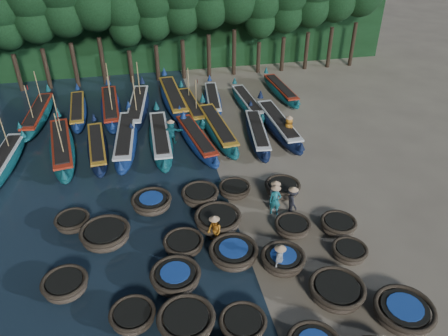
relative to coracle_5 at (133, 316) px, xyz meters
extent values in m
plane|color=gray|center=(5.39, 5.73, -0.37)|extent=(120.00, 120.00, 0.00)
cube|color=black|center=(5.39, 29.23, 4.63)|extent=(40.00, 3.00, 10.00)
ellipsoid|color=#4E4231|center=(0.00, 0.00, -0.08)|extent=(2.00, 2.00, 0.57)
torus|color=#342B1E|center=(0.00, 0.00, 0.19)|extent=(1.85, 1.85, 0.17)
cylinder|color=black|center=(0.00, 0.00, 0.22)|extent=(1.40, 1.40, 0.05)
ellipsoid|color=#4E4231|center=(2.01, -0.77, 0.00)|extent=(2.34, 2.34, 0.74)
torus|color=#342B1E|center=(2.01, -0.77, 0.35)|extent=(2.29, 2.29, 0.22)
cylinder|color=black|center=(2.01, -0.77, 0.40)|extent=(1.73, 1.73, 0.07)
ellipsoid|color=#4E4231|center=(4.13, -1.25, -0.08)|extent=(1.89, 1.89, 0.58)
torus|color=#342B1E|center=(4.13, -1.25, 0.19)|extent=(1.88, 1.88, 0.17)
cylinder|color=black|center=(4.13, -1.25, 0.23)|extent=(1.43, 1.43, 0.05)
ellipsoid|color=#4E4231|center=(8.31, -0.55, -0.02)|extent=(2.84, 2.84, 0.69)
torus|color=#342B1E|center=(8.31, -0.55, 0.30)|extent=(2.36, 2.36, 0.21)
cylinder|color=black|center=(8.31, -0.55, 0.34)|extent=(1.80, 1.80, 0.06)
ellipsoid|color=#4E4231|center=(10.42, -2.10, -0.02)|extent=(2.99, 2.99, 0.70)
torus|color=#342B1E|center=(10.42, -2.10, 0.31)|extent=(2.42, 2.42, 0.21)
cylinder|color=black|center=(10.42, -2.10, 0.35)|extent=(1.85, 1.85, 0.06)
cylinder|color=#1A4093|center=(10.42, -2.10, 0.40)|extent=(1.42, 1.42, 0.04)
ellipsoid|color=#4E4231|center=(-2.71, 2.13, -0.03)|extent=(2.39, 2.39, 0.68)
torus|color=#342B1E|center=(-2.71, 2.13, 0.29)|extent=(1.97, 1.97, 0.21)
cylinder|color=black|center=(-2.71, 2.13, 0.34)|extent=(1.48, 1.48, 0.06)
ellipsoid|color=#4E4231|center=(1.88, 1.59, -0.02)|extent=(2.53, 2.53, 0.69)
torus|color=#342B1E|center=(1.88, 1.59, 0.30)|extent=(2.21, 2.21, 0.21)
cylinder|color=black|center=(1.88, 1.59, 0.35)|extent=(1.68, 1.68, 0.06)
cylinder|color=#1A4093|center=(1.88, 1.59, 0.39)|extent=(1.29, 1.29, 0.04)
ellipsoid|color=#4E4231|center=(4.63, 2.48, -0.01)|extent=(2.15, 2.15, 0.72)
torus|color=#342B1E|center=(4.63, 2.48, 0.33)|extent=(2.28, 2.28, 0.22)
cylinder|color=black|center=(4.63, 2.48, 0.37)|extent=(1.73, 1.73, 0.07)
cylinder|color=#1A4093|center=(4.63, 2.48, 0.42)|extent=(1.33, 1.33, 0.04)
ellipsoid|color=#4E4231|center=(6.69, 1.59, -0.01)|extent=(2.21, 2.21, 0.71)
torus|color=#342B1E|center=(6.69, 1.59, 0.33)|extent=(2.05, 2.05, 0.22)
cylinder|color=black|center=(6.69, 1.59, 0.37)|extent=(1.54, 1.54, 0.06)
cylinder|color=#1A4093|center=(6.69, 1.59, 0.41)|extent=(1.18, 1.18, 0.04)
ellipsoid|color=#4E4231|center=(9.88, 1.52, -0.07)|extent=(1.83, 1.83, 0.60)
torus|color=#342B1E|center=(9.88, 1.52, 0.21)|extent=(1.66, 1.66, 0.18)
cylinder|color=black|center=(9.88, 1.52, 0.25)|extent=(1.24, 1.24, 0.05)
ellipsoid|color=#4E4231|center=(-1.10, 4.98, 0.00)|extent=(2.94, 2.94, 0.74)
torus|color=#342B1E|center=(-1.10, 4.98, 0.35)|extent=(2.43, 2.43, 0.22)
cylinder|color=black|center=(-1.10, 4.98, 0.40)|extent=(1.85, 1.85, 0.07)
ellipsoid|color=#4E4231|center=(2.49, 3.67, -0.08)|extent=(2.18, 2.18, 0.57)
torus|color=#342B1E|center=(2.49, 3.67, 0.19)|extent=(1.94, 1.94, 0.17)
cylinder|color=black|center=(2.49, 3.67, 0.23)|extent=(1.48, 1.48, 0.05)
ellipsoid|color=#4E4231|center=(4.40, 4.91, 0.01)|extent=(2.66, 2.66, 0.75)
torus|color=#342B1E|center=(4.40, 4.91, 0.36)|extent=(2.39, 2.39, 0.23)
cylinder|color=black|center=(4.40, 4.91, 0.41)|extent=(1.82, 1.82, 0.07)
ellipsoid|color=#4E4231|center=(7.93, 3.76, -0.07)|extent=(1.77, 1.77, 0.59)
torus|color=#342B1E|center=(7.93, 3.76, 0.20)|extent=(1.81, 1.81, 0.18)
cylinder|color=black|center=(7.93, 3.76, 0.24)|extent=(1.37, 1.37, 0.05)
ellipsoid|color=#4E4231|center=(10.17, 3.37, -0.05)|extent=(2.10, 2.10, 0.63)
torus|color=#342B1E|center=(10.17, 3.37, 0.25)|extent=(1.81, 1.81, 0.19)
cylinder|color=black|center=(10.17, 3.37, 0.28)|extent=(1.36, 1.36, 0.06)
ellipsoid|color=#4E4231|center=(-2.73, 6.42, -0.06)|extent=(2.01, 2.01, 0.61)
torus|color=#342B1E|center=(-2.73, 6.42, 0.23)|extent=(1.75, 1.75, 0.18)
cylinder|color=black|center=(-2.73, 6.42, 0.26)|extent=(1.32, 1.32, 0.06)
ellipsoid|color=#4E4231|center=(1.26, 7.12, -0.03)|extent=(2.39, 2.39, 0.68)
torus|color=#342B1E|center=(1.26, 7.12, 0.29)|extent=(2.16, 2.16, 0.21)
cylinder|color=black|center=(1.26, 7.12, 0.33)|extent=(1.64, 1.64, 0.06)
cylinder|color=#1A4093|center=(1.26, 7.12, 0.37)|extent=(1.26, 1.26, 0.04)
ellipsoid|color=#4E4231|center=(3.87, 7.15, 0.00)|extent=(2.34, 2.34, 0.73)
torus|color=#342B1E|center=(3.87, 7.15, 0.34)|extent=(2.05, 2.05, 0.22)
cylinder|color=black|center=(3.87, 7.15, 0.38)|extent=(1.54, 1.54, 0.07)
ellipsoid|color=#4E4231|center=(5.86, 7.44, -0.07)|extent=(1.99, 1.99, 0.59)
torus|color=#342B1E|center=(5.86, 7.44, 0.20)|extent=(1.81, 1.81, 0.18)
cylinder|color=black|center=(5.86, 7.44, 0.24)|extent=(1.37, 1.37, 0.05)
ellipsoid|color=#4E4231|center=(8.46, 6.94, -0.03)|extent=(2.31, 2.31, 0.67)
torus|color=#342B1E|center=(8.46, 6.94, 0.29)|extent=(2.01, 2.01, 0.20)
cylinder|color=black|center=(8.46, 6.94, 0.33)|extent=(1.52, 1.52, 0.06)
ellipsoid|color=#0E544E|center=(-7.21, 12.75, 0.13)|extent=(2.29, 7.98, 0.98)
cone|color=#0E544E|center=(-6.78, 16.56, 0.77)|extent=(0.43, 0.43, 0.59)
cube|color=white|center=(-7.21, 12.75, 0.54)|extent=(1.71, 6.18, 0.12)
cube|color=black|center=(-7.21, 12.75, 0.62)|extent=(1.36, 5.36, 0.10)
cylinder|color=#997F4C|center=(-6.98, 13.91, 1.70)|extent=(0.07, 0.23, 2.75)
ellipsoid|color=#0E544E|center=(-3.90, 13.91, 0.16)|extent=(2.67, 8.61, 1.06)
cone|color=#0E544E|center=(-4.47, 18.00, 0.85)|extent=(0.47, 0.47, 0.64)
cone|color=#0E544E|center=(-3.34, 9.81, 0.80)|extent=(0.47, 0.47, 0.53)
cube|color=#AC2915|center=(-3.90, 13.91, 0.61)|extent=(2.00, 6.67, 0.13)
cube|color=black|center=(-3.90, 13.91, 0.69)|extent=(1.60, 5.79, 0.11)
cylinder|color=#997F4C|center=(-3.97, 15.18, 1.86)|extent=(0.07, 0.25, 2.97)
cylinder|color=#997F4C|center=(-3.58, 12.35, 1.86)|extent=(0.07, 0.25, 2.97)
plane|color=red|center=(-3.42, 12.37, 3.15)|extent=(0.00, 0.37, 0.37)
ellipsoid|color=#0E1A35|center=(-1.72, 13.63, 0.08)|extent=(1.84, 7.22, 0.89)
cone|color=#0E1A35|center=(-2.00, 17.10, 0.66)|extent=(0.39, 0.39, 0.54)
cone|color=#0E1A35|center=(-1.45, 10.15, 0.62)|extent=(0.39, 0.39, 0.45)
cube|color=#C28924|center=(-1.72, 13.63, 0.46)|extent=(1.37, 5.59, 0.11)
cube|color=black|center=(-1.72, 13.63, 0.53)|extent=(1.07, 4.86, 0.09)
ellipsoid|color=navy|center=(0.10, 14.16, 0.16)|extent=(2.22, 8.49, 1.05)
cone|color=navy|center=(0.44, 18.23, 0.84)|extent=(0.46, 0.46, 0.63)
cone|color=navy|center=(-0.25, 10.08, 0.79)|extent=(0.46, 0.46, 0.52)
cube|color=white|center=(0.10, 14.16, 0.60)|extent=(1.65, 6.57, 0.13)
cube|color=black|center=(0.10, 14.16, 0.68)|extent=(1.30, 5.71, 0.10)
ellipsoid|color=#0E544E|center=(2.34, 13.81, 0.15)|extent=(1.64, 8.23, 1.02)
cone|color=#0E544E|center=(2.42, 17.80, 0.81)|extent=(0.45, 0.45, 0.61)
cone|color=#0E544E|center=(2.25, 9.81, 0.76)|extent=(0.45, 0.45, 0.51)
cube|color=white|center=(2.34, 13.81, 0.58)|extent=(1.21, 6.38, 0.12)
cube|color=black|center=(2.34, 13.81, 0.66)|extent=(0.91, 5.55, 0.10)
ellipsoid|color=navy|center=(4.64, 13.32, 0.11)|extent=(2.63, 7.75, 0.95)
cone|color=navy|center=(4.02, 16.99, 0.73)|extent=(0.42, 0.42, 0.57)
cone|color=navy|center=(5.27, 9.65, 0.68)|extent=(0.42, 0.42, 0.48)
cube|color=#AC2915|center=(4.64, 13.32, 0.51)|extent=(1.98, 6.00, 0.11)
cube|color=black|center=(4.64, 13.32, 0.59)|extent=(1.59, 5.20, 0.10)
ellipsoid|color=#0E544E|center=(6.27, 14.37, 0.15)|extent=(2.18, 8.37, 1.03)
cone|color=#0E544E|center=(5.93, 18.39, 0.82)|extent=(0.46, 0.46, 0.62)
cone|color=#0E544E|center=(6.61, 10.35, 0.77)|extent=(0.46, 0.46, 0.52)
cube|color=#C28924|center=(6.27, 14.37, 0.59)|extent=(1.62, 6.48, 0.12)
cube|color=black|center=(6.27, 14.37, 0.67)|extent=(1.27, 5.63, 0.10)
ellipsoid|color=#0E1A35|center=(8.80, 13.27, 0.10)|extent=(2.29, 7.51, 0.92)
cone|color=#0E1A35|center=(9.27, 16.85, 0.70)|extent=(0.41, 0.41, 0.55)
cone|color=#0E1A35|center=(8.33, 9.70, 0.65)|extent=(0.41, 0.41, 0.46)
cube|color=white|center=(8.80, 13.27, 0.48)|extent=(1.71, 5.81, 0.11)
cube|color=black|center=(8.80, 13.27, 0.56)|extent=(1.37, 5.05, 0.09)
ellipsoid|color=#0E1A35|center=(10.54, 14.08, 0.15)|extent=(1.77, 8.38, 1.04)
cone|color=#0E1A35|center=(10.41, 18.14, 0.83)|extent=(0.46, 0.46, 0.62)
cone|color=#0E1A35|center=(10.68, 10.02, 0.78)|extent=(0.46, 0.46, 0.52)
cube|color=white|center=(10.54, 14.08, 0.59)|extent=(1.31, 6.49, 0.12)
cube|color=black|center=(10.54, 14.08, 0.68)|extent=(1.00, 5.65, 0.10)
ellipsoid|color=#0E544E|center=(-6.07, 19.26, 0.13)|extent=(2.09, 7.98, 0.99)
cone|color=#0E544E|center=(-5.74, 23.09, 0.77)|extent=(0.43, 0.43, 0.59)
cone|color=#0E544E|center=(-6.40, 15.43, 0.72)|extent=(0.43, 0.43, 0.49)
cube|color=#AC2915|center=(-6.07, 19.26, 0.54)|extent=(1.56, 6.18, 0.12)
cube|color=black|center=(-6.07, 19.26, 0.62)|extent=(1.22, 5.37, 0.10)
cylinder|color=#997F4C|center=(-5.87, 20.43, 1.70)|extent=(0.07, 0.23, 2.76)
cylinder|color=#997F4C|center=(-6.10, 17.78, 1.70)|extent=(0.07, 0.23, 2.76)
plane|color=red|center=(-5.95, 17.77, 2.91)|extent=(0.00, 0.35, 0.35)
ellipsoid|color=navy|center=(-3.30, 19.53, 0.09)|extent=(1.71, 7.31, 0.91)
cone|color=navy|center=(-3.50, 23.06, 0.68)|extent=(0.40, 0.40, 0.54)
cone|color=navy|center=(-3.10, 16.00, 0.63)|extent=(0.40, 0.40, 0.45)
cube|color=#C28924|center=(-3.30, 19.53, 0.47)|extent=(1.27, 5.66, 0.11)
cube|color=black|center=(-3.30, 19.53, 0.54)|extent=(0.98, 4.92, 0.09)
ellipsoid|color=navy|center=(-0.89, 19.37, 0.15)|extent=(1.87, 8.34, 1.03)
cone|color=navy|center=(-1.07, 23.40, 0.82)|extent=(0.46, 0.46, 0.62)
cone|color=navy|center=(-0.71, 15.34, 0.77)|extent=(0.46, 0.46, 0.52)
cube|color=#AC2915|center=(-0.89, 19.37, 0.59)|extent=(1.38, 6.46, 0.12)
cube|color=black|center=(-0.89, 19.37, 0.67)|extent=(1.06, 5.62, 0.10)
cylinder|color=#997F4C|center=(-0.84, 20.61, 1.81)|extent=(0.07, 0.25, 2.90)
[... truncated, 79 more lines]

